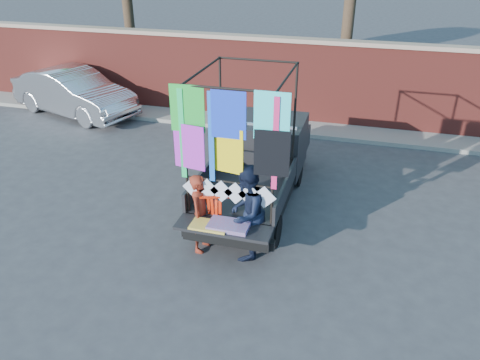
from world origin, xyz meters
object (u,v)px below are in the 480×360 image
(sedan, at_px, (74,92))
(man, at_px, (246,213))
(pickup_truck, at_px, (261,160))
(woman, at_px, (201,213))

(sedan, distance_m, man, 9.58)
(man, bearing_deg, pickup_truck, -165.69)
(pickup_truck, height_order, man, pickup_truck)
(pickup_truck, xyz_separation_m, woman, (-0.54, -2.48, -0.02))
(woman, bearing_deg, sedan, 51.07)
(pickup_truck, relative_size, sedan, 1.12)
(woman, relative_size, man, 0.85)
(pickup_truck, xyz_separation_m, man, (0.31, -2.46, 0.11))
(pickup_truck, relative_size, woman, 3.25)
(pickup_truck, xyz_separation_m, sedan, (-7.16, 3.54, -0.05))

